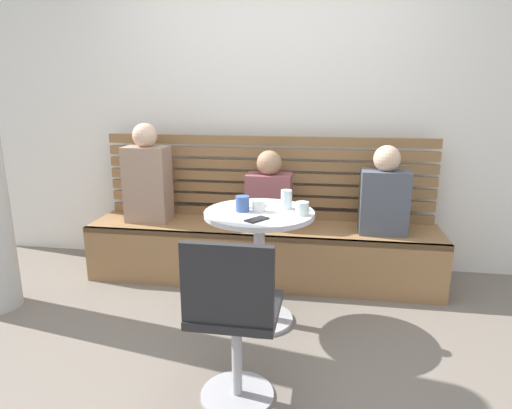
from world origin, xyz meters
TOP-DOWN VIEW (x-y plane):
  - ground at (0.00, 0.00)m, footprint 8.00×8.00m
  - back_wall at (0.00, 1.64)m, footprint 5.20×0.10m
  - booth_bench at (0.00, 1.20)m, footprint 2.70×0.52m
  - booth_backrest at (0.00, 1.44)m, footprint 2.65×0.04m
  - cafe_table at (0.08, 0.54)m, footprint 0.68×0.68m
  - white_chair at (0.08, -0.28)m, footprint 0.41×0.41m
  - person_adult at (-0.92, 1.21)m, footprint 0.34×0.22m
  - person_child_left at (0.90, 1.17)m, footprint 0.34×0.22m
  - person_child_middle at (0.05, 1.22)m, footprint 0.34×0.22m
  - cup_ceramic_white at (0.08, 0.54)m, footprint 0.08×0.08m
  - cup_glass_tall at (0.24, 0.62)m, footprint 0.07×0.07m
  - cup_mug_blue at (-0.02, 0.52)m, footprint 0.08×0.08m
  - cup_glass_short at (0.34, 0.49)m, footprint 0.08×0.08m
  - plate_small at (0.02, 0.67)m, footprint 0.17×0.17m
  - phone_on_table at (0.09, 0.35)m, footprint 0.14×0.15m

SIDE VIEW (x-z plane):
  - ground at x=0.00m, z-range 0.00..0.00m
  - booth_bench at x=0.00m, z-range 0.00..0.44m
  - white_chair at x=0.08m, z-range 0.04..0.89m
  - cafe_table at x=0.08m, z-range 0.15..0.89m
  - person_child_middle at x=0.05m, z-range 0.40..0.99m
  - person_child_left at x=0.90m, z-range 0.40..1.05m
  - phone_on_table at x=0.09m, z-range 0.74..0.75m
  - plate_small at x=0.02m, z-range 0.74..0.75m
  - cup_ceramic_white at x=0.08m, z-range 0.74..0.81m
  - booth_backrest at x=0.00m, z-range 0.44..1.11m
  - cup_glass_short at x=0.34m, z-range 0.74..0.82m
  - cup_mug_blue at x=-0.02m, z-range 0.74..0.83m
  - person_adult at x=-0.92m, z-range 0.40..1.18m
  - cup_glass_tall at x=0.24m, z-range 0.74..0.86m
  - back_wall at x=0.00m, z-range 0.00..2.90m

